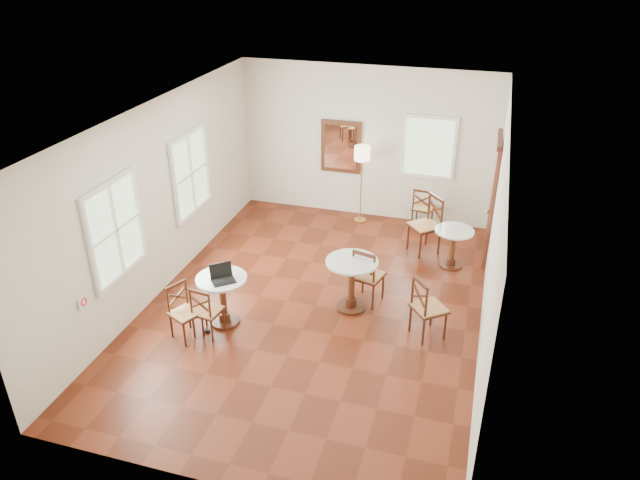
# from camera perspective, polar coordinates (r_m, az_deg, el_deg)

# --- Properties ---
(ground) EXTENTS (7.00, 7.00, 0.00)m
(ground) POSITION_cam_1_polar(r_m,az_deg,el_deg) (9.27, -0.53, -6.31)
(ground) COLOR #5F2210
(ground) RESTS_ON ground
(room_shell) EXTENTS (5.02, 7.02, 3.01)m
(room_shell) POSITION_cam_1_polar(r_m,az_deg,el_deg) (8.62, -0.44, 5.21)
(room_shell) COLOR silver
(room_shell) RESTS_ON ground
(cafe_table_near) EXTENTS (0.74, 0.74, 0.78)m
(cafe_table_near) POSITION_cam_1_polar(r_m,az_deg,el_deg) (8.75, -9.33, -5.25)
(cafe_table_near) COLOR #411D10
(cafe_table_near) RESTS_ON ground
(cafe_table_mid) EXTENTS (0.79, 0.79, 0.84)m
(cafe_table_mid) POSITION_cam_1_polar(r_m,az_deg,el_deg) (8.95, 3.04, -3.78)
(cafe_table_mid) COLOR #411D10
(cafe_table_mid) RESTS_ON ground
(cafe_table_back) EXTENTS (0.66, 0.66, 0.70)m
(cafe_table_back) POSITION_cam_1_polar(r_m,az_deg,el_deg) (10.34, 12.66, -0.38)
(cafe_table_back) COLOR #411D10
(cafe_table_back) RESTS_ON ground
(chair_near_a) EXTENTS (0.42, 0.42, 0.82)m
(chair_near_a) POSITION_cam_1_polar(r_m,az_deg,el_deg) (8.58, -10.84, -6.72)
(chair_near_a) COLOR #411D10
(chair_near_a) RESTS_ON ground
(chair_near_b) EXTENTS (0.51, 0.51, 0.83)m
(chair_near_b) POSITION_cam_1_polar(r_m,az_deg,el_deg) (8.61, -12.90, -6.76)
(chair_near_b) COLOR #411D10
(chair_near_b) RESTS_ON ground
(chair_mid_a) EXTENTS (0.53, 0.53, 0.94)m
(chair_mid_a) POSITION_cam_1_polar(r_m,az_deg,el_deg) (9.15, 4.59, -3.43)
(chair_mid_a) COLOR #411D10
(chair_mid_a) RESTS_ON ground
(chair_mid_b) EXTENTS (0.62, 0.62, 0.95)m
(chair_mid_b) POSITION_cam_1_polar(r_m,az_deg,el_deg) (8.51, 10.29, -6.43)
(chair_mid_b) COLOR #411D10
(chair_mid_b) RESTS_ON ground
(chair_back_a) EXTENTS (0.44, 0.44, 0.84)m
(chair_back_a) POSITION_cam_1_polar(r_m,az_deg,el_deg) (11.64, 9.84, 3.08)
(chair_back_a) COLOR #411D10
(chair_back_a) RESTS_ON ground
(chair_back_b) EXTENTS (0.68, 0.68, 1.05)m
(chair_back_b) POSITION_cam_1_polar(r_m,az_deg,el_deg) (10.70, 10.15, 1.42)
(chair_back_b) COLOR #411D10
(chair_back_b) RESTS_ON ground
(floor_lamp) EXTENTS (0.30, 0.30, 1.56)m
(floor_lamp) POSITION_cam_1_polar(r_m,az_deg,el_deg) (11.41, 4.05, 7.82)
(floor_lamp) COLOR #BF8C3F
(floor_lamp) RESTS_ON ground
(laptop) EXTENTS (0.41, 0.41, 0.23)m
(laptop) POSITION_cam_1_polar(r_m,az_deg,el_deg) (8.51, -9.37, -3.47)
(laptop) COLOR black
(laptop) RESTS_ON cafe_table_near
(mouse) EXTENTS (0.09, 0.07, 0.03)m
(mouse) POSITION_cam_1_polar(r_m,az_deg,el_deg) (8.71, -9.86, -3.03)
(mouse) COLOR black
(mouse) RESTS_ON cafe_table_near
(navy_mug) EXTENTS (0.10, 0.07, 0.08)m
(navy_mug) POSITION_cam_1_polar(r_m,az_deg,el_deg) (8.64, -10.23, -3.16)
(navy_mug) COLOR black
(navy_mug) RESTS_ON cafe_table_near
(water_glass) EXTENTS (0.06, 0.06, 0.09)m
(water_glass) POSITION_cam_1_polar(r_m,az_deg,el_deg) (8.60, -9.49, -3.19)
(water_glass) COLOR white
(water_glass) RESTS_ON cafe_table_near
(power_adapter) EXTENTS (0.09, 0.06, 0.04)m
(power_adapter) POSITION_cam_1_polar(r_m,az_deg,el_deg) (8.86, -10.85, -8.57)
(power_adapter) COLOR black
(power_adapter) RESTS_ON ground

